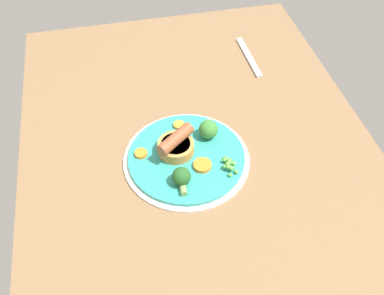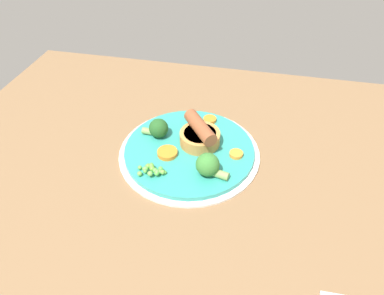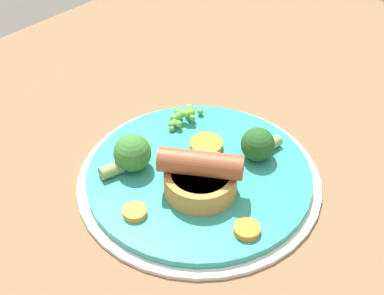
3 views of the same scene
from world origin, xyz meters
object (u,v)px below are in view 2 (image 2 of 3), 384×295
object	(u,v)px
broccoli_floret_far	(158,128)
carrot_slice_0	(236,154)
carrot_slice_2	(210,120)
pea_pile	(152,170)
carrot_slice_1	(167,153)
dinner_plate	(189,151)
sausage_pudding	(200,135)
broccoli_floret_near	(209,165)

from	to	relation	value
broccoli_floret_far	carrot_slice_0	distance (cm)	16.65
carrot_slice_0	carrot_slice_2	world-z (taller)	same
pea_pile	carrot_slice_1	distance (cm)	5.77
broccoli_floret_far	carrot_slice_0	xyz separation A→B (cm)	(16.36, -2.68, -1.53)
pea_pile	dinner_plate	bearing A→B (deg)	58.35
dinner_plate	sausage_pudding	xyz separation A→B (cm)	(1.72, 1.98, 2.95)
dinner_plate	carrot_slice_0	distance (cm)	9.37
carrot_slice_0	carrot_slice_2	distance (cm)	12.01
sausage_pudding	carrot_slice_1	world-z (taller)	sausage_pudding
pea_pile	carrot_slice_0	bearing A→B (deg)	29.36
broccoli_floret_near	carrot_slice_0	xyz separation A→B (cm)	(4.42, 5.90, -1.70)
sausage_pudding	broccoli_floret_far	bearing A→B (deg)	-130.59
pea_pile	carrot_slice_2	xyz separation A→B (cm)	(7.53, 17.95, -0.61)
carrot_slice_2	broccoli_floret_near	bearing A→B (deg)	-81.20
dinner_plate	broccoli_floret_near	distance (cm)	8.31
carrot_slice_0	broccoli_floret_near	bearing A→B (deg)	-126.83
broccoli_floret_near	carrot_slice_0	world-z (taller)	broccoli_floret_near
broccoli_floret_near	pea_pile	bearing A→B (deg)	25.64
broccoli_floret_far	carrot_slice_2	bearing A→B (deg)	39.85
dinner_plate	broccoli_floret_far	distance (cm)	7.98
carrot_slice_1	sausage_pudding	bearing A→B (deg)	40.52
sausage_pudding	carrot_slice_0	xyz separation A→B (cm)	(7.56, -2.16, -1.76)
carrot_slice_2	dinner_plate	bearing A→B (deg)	-104.11
pea_pile	carrot_slice_0	xyz separation A→B (cm)	(14.39, 8.09, -0.63)
broccoli_floret_far	carrot_slice_2	world-z (taller)	broccoli_floret_far
broccoli_floret_far	carrot_slice_2	distance (cm)	12.00
broccoli_floret_near	broccoli_floret_far	size ratio (longest dim) A/B	1.12
dinner_plate	sausage_pudding	size ratio (longest dim) A/B	3.12
sausage_pudding	carrot_slice_1	distance (cm)	7.39
broccoli_floret_near	carrot_slice_1	xyz separation A→B (cm)	(-8.62, 3.38, -1.62)
pea_pile	broccoli_floret_far	size ratio (longest dim) A/B	0.99
dinner_plate	pea_pile	xyz separation A→B (cm)	(-5.10, -8.28, 1.82)
pea_pile	carrot_slice_1	bearing A→B (deg)	76.37
carrot_slice_1	broccoli_floret_near	bearing A→B (deg)	-21.43
dinner_plate	carrot_slice_2	size ratio (longest dim) A/B	10.03
dinner_plate	carrot_slice_2	world-z (taller)	carrot_slice_2
broccoli_floret_near	carrot_slice_0	bearing A→B (deg)	-113.60
broccoli_floret_near	carrot_slice_0	distance (cm)	7.57
pea_pile	carrot_slice_1	world-z (taller)	pea_pile
broccoli_floret_near	carrot_slice_0	size ratio (longest dim) A/B	2.40
sausage_pudding	pea_pile	distance (cm)	12.37
carrot_slice_0	carrot_slice_1	distance (cm)	13.28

